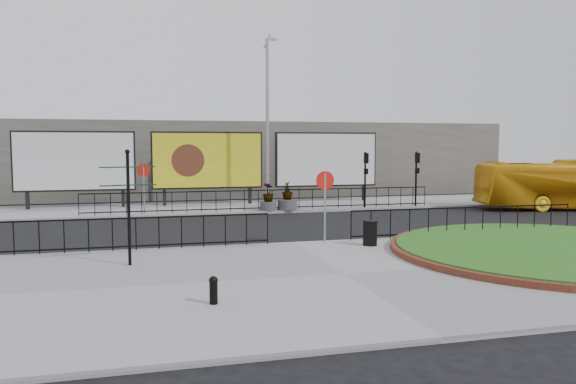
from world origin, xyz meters
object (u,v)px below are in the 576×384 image
object	(u,v)px
lamp_post	(268,120)
bus	(568,185)
planter_b	(268,200)
billboard_mid	(208,161)
fingerpost_sign	(128,196)
planter_c	(287,200)
bollard	(214,289)
litter_bin	(370,233)

from	to	relation	value
lamp_post	bus	world-z (taller)	lamp_post
lamp_post	bus	xyz separation A→B (m)	(15.59, -4.26, -3.49)
lamp_post	planter_b	distance (m)	4.46
bus	planter_b	bearing A→B (deg)	93.27
billboard_mid	fingerpost_sign	size ratio (longest dim) A/B	1.91
bus	planter_c	size ratio (longest dim) A/B	6.39
lamp_post	planter_b	bearing A→B (deg)	-101.59
bollard	bus	distance (m)	24.85
bollard	litter_bin	world-z (taller)	litter_bin
bollard	planter_b	distance (m)	17.03
litter_bin	bus	world-z (taller)	bus
bus	bollard	bearing A→B (deg)	136.15
billboard_mid	litter_bin	xyz separation A→B (m)	(3.80, -14.27, -2.05)
planter_b	litter_bin	bearing A→B (deg)	-84.03
billboard_mid	bus	world-z (taller)	billboard_mid
fingerpost_sign	planter_c	size ratio (longest dim) A/B	2.16
lamp_post	litter_bin	xyz separation A→B (m)	(0.79, -12.30, -4.28)
planter_c	bus	bearing A→B (deg)	-10.12
bollard	planter_b	size ratio (longest dim) A/B	0.42
bollard	litter_bin	xyz separation A→B (m)	(5.93, 5.63, 0.10)
planter_b	planter_c	size ratio (longest dim) A/B	0.95
fingerpost_sign	planter_c	bearing A→B (deg)	49.43
lamp_post	fingerpost_sign	distance (m)	15.42
litter_bin	fingerpost_sign	bearing A→B (deg)	-171.25
billboard_mid	planter_b	world-z (taller)	billboard_mid
litter_bin	planter_b	size ratio (longest dim) A/B	0.59
fingerpost_sign	bus	xyz separation A→B (m)	(22.54, 9.23, -0.74)
planter_b	planter_c	bearing A→B (deg)	0.00
billboard_mid	lamp_post	world-z (taller)	lamp_post
fingerpost_sign	bus	distance (m)	24.36
lamp_post	planter_c	bearing A→B (deg)	-66.59
billboard_mid	bollard	bearing A→B (deg)	-96.12
bollard	lamp_post	bearing A→B (deg)	74.00
billboard_mid	litter_bin	size ratio (longest dim) A/B	7.38
bus	planter_c	distance (m)	15.15
planter_b	planter_c	world-z (taller)	planter_c
billboard_mid	planter_c	distance (m)	5.50
bollard	billboard_mid	bearing A→B (deg)	83.88
lamp_post	fingerpost_sign	xyz separation A→B (m)	(-6.94, -13.49, -2.75)
bus	planter_c	world-z (taller)	bus
lamp_post	litter_bin	bearing A→B (deg)	-86.32
billboard_mid	bollard	xyz separation A→B (m)	(-2.13, -19.90, -2.15)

